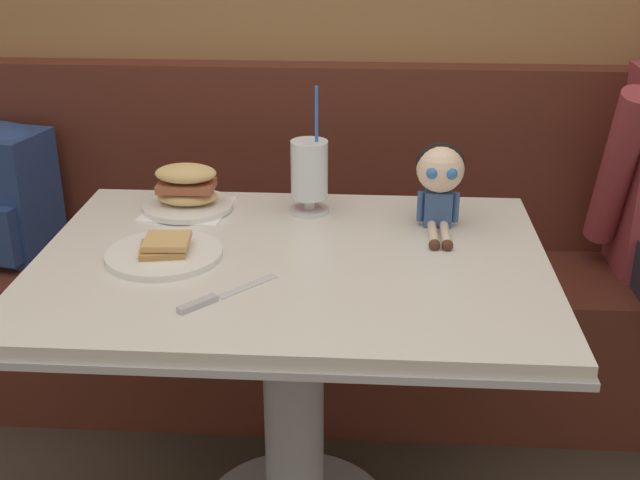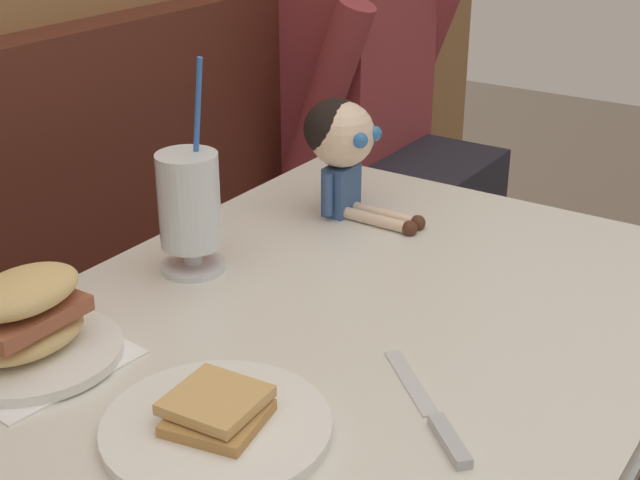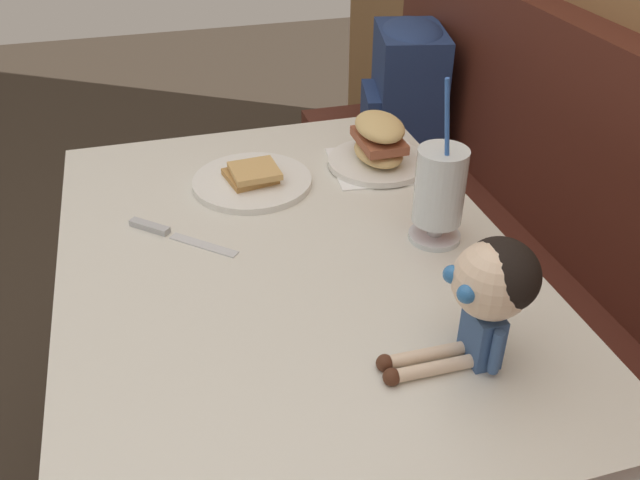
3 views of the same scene
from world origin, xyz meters
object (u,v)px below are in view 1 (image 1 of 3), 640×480
Objects in this scene: sandwich_plate at (187,192)px; seated_doll at (440,173)px; butter_knife at (212,299)px; toast_plate at (164,252)px; milkshake_glass at (309,173)px.

seated_doll reaches higher than sandwich_plate.
sandwich_plate reaches higher than butter_knife.
sandwich_plate is at bearing 107.47° from butter_knife.
toast_plate is 0.79× the size of milkshake_glass.
toast_plate is 1.34× the size of butter_knife.
seated_doll is at bearing 20.16° from toast_plate.
toast_plate is 1.14× the size of sandwich_plate.
milkshake_glass is at bearing 167.83° from seated_doll.
seated_doll is (0.60, 0.22, 0.12)m from toast_plate.
milkshake_glass reaches higher than toast_plate.
milkshake_glass is 0.51m from butter_knife.
butter_knife is (-0.15, -0.48, -0.10)m from milkshake_glass.
milkshake_glass is 1.44× the size of sandwich_plate.
toast_plate reaches higher than butter_knife.
sandwich_plate is at bearing -179.63° from milkshake_glass.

